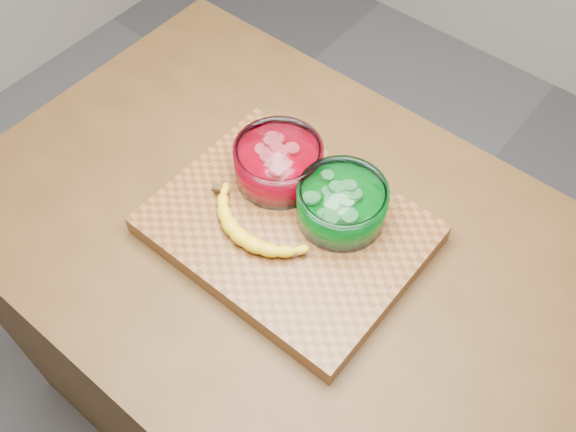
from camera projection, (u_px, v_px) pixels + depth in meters
The scene contains 6 objects.
ground at pixel (288, 406), 1.88m from camera, with size 3.50×3.50×0.00m, color #5B5B60.
counter at pixel (288, 341), 1.51m from camera, with size 1.20×0.80×0.90m, color #4C3116.
cutting_board at pixel (288, 229), 1.13m from camera, with size 0.45×0.35×0.04m, color brown.
bowl_red at pixel (278, 163), 1.14m from camera, with size 0.16×0.16×0.07m.
bowl_green at pixel (342, 204), 1.09m from camera, with size 0.16×0.16×0.07m.
banana at pixel (253, 227), 1.09m from camera, with size 0.24×0.11×0.03m, color yellow, non-canonical shape.
Camera 1 is at (0.40, -0.49, 1.85)m, focal length 40.00 mm.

